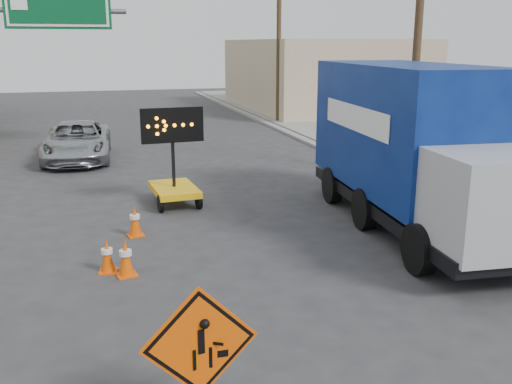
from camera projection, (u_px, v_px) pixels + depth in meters
name	position (u px, v px, depth m)	size (l,w,h in m)	color
ground	(274.00, 372.00, 7.82)	(100.00, 100.00, 0.00)	#2D2D30
curb_right	(328.00, 150.00, 23.68)	(0.40, 60.00, 0.12)	gray
sidewalk_right	(378.00, 147.00, 24.29)	(4.00, 60.00, 0.15)	gray
building_right_far	(321.00, 75.00, 38.61)	(10.00, 14.00, 4.60)	#CBAF92
highway_gantry	(23.00, 24.00, 22.02)	(6.18, 0.38, 6.90)	slate
utility_pole_near	(418.00, 33.00, 18.08)	(1.80, 0.26, 9.00)	#4F3822
utility_pole_far	(279.00, 37.00, 31.08)	(1.80, 0.26, 9.00)	#4F3822
construction_sign	(200.00, 356.00, 6.43)	(1.36, 0.97, 1.81)	black
arrow_board	(174.00, 183.00, 15.83)	(1.71, 1.97, 2.70)	#EBB20D
pickup_truck	(77.00, 141.00, 21.85)	(2.42, 5.26, 1.46)	#A8AAAF
box_truck	(413.00, 156.00, 13.59)	(3.16, 8.37, 3.89)	black
cone_a	(107.00, 255.00, 11.16)	(0.41, 0.41, 0.69)	#EB5104
cone_b	(126.00, 258.00, 10.97)	(0.43, 0.43, 0.74)	#EB5104
cone_c	(135.00, 221.00, 13.26)	(0.43, 0.43, 0.73)	#EB5104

